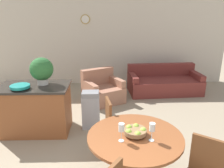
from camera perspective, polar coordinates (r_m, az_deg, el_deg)
The scene contains 12 objects.
wall_back at distance 7.03m, azimuth -3.11°, elevation 10.98°, with size 8.00×0.09×2.70m.
dining_table at distance 2.87m, azimuth 5.92°, elevation -16.19°, with size 1.18×1.18×0.78m.
dining_chair_far_side at distance 3.58m, azimuth 0.90°, elevation -10.43°, with size 0.48×0.48×0.93m.
fruit_bowl at distance 2.74m, azimuth 6.05°, elevation -12.11°, with size 0.28×0.28×0.11m.
wine_glass_left at distance 2.56m, azimuth 2.48°, elevation -11.45°, with size 0.07×0.07×0.23m.
wine_glass_right at distance 2.61m, azimuth 10.46°, elevation -11.18°, with size 0.07×0.07×0.23m.
kitchen_island at distance 4.44m, azimuth -19.26°, elevation -6.12°, with size 1.30×0.76×0.93m.
teal_bowl at distance 4.18m, azimuth -22.89°, elevation -0.61°, with size 0.34×0.34×0.07m.
potted_plant at distance 4.24m, azimuth -17.90°, elevation 3.55°, with size 0.43×0.43×0.51m.
trash_bin at distance 4.38m, azimuth -5.54°, elevation -6.76°, with size 0.34×0.27×0.76m.
couch at distance 6.54m, azimuth 13.34°, elevation 0.29°, with size 2.07×1.11×0.77m.
armchair at distance 5.68m, azimuth -2.50°, elevation -1.82°, with size 1.18×1.15×0.82m.
Camera 1 is at (0.18, -1.30, 2.21)m, focal length 35.00 mm.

